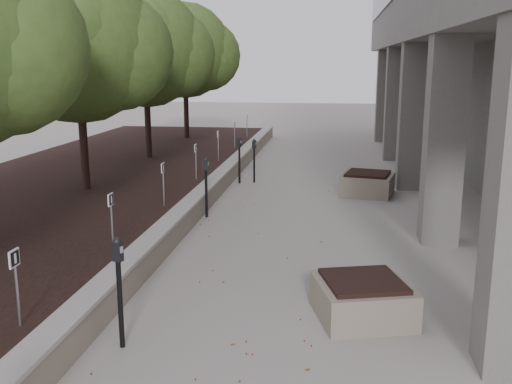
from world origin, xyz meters
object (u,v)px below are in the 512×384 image
Objects in this scene: crabapple_tree_5 at (185,71)px; parking_meter_4 at (254,161)px; planter_back at (367,183)px; parking_meter_2 at (120,293)px; crabapple_tree_4 at (146,73)px; parking_meter_5 at (239,160)px; crabapple_tree_3 at (79,78)px; parking_meter_3 at (206,188)px; planter_front at (362,298)px.

crabapple_tree_5 reaches higher than parking_meter_4.
planter_back is at bearing -2.52° from parking_meter_4.
crabapple_tree_4 is at bearing 122.42° from parking_meter_2.
parking_meter_2 is (3.57, -12.11, -2.40)m from crabapple_tree_4.
parking_meter_5 is (3.37, -6.97, -2.43)m from crabapple_tree_5.
crabapple_tree_3 is at bearing -122.38° from parking_meter_4.
parking_meter_3 is (3.25, -0.84, -2.43)m from crabapple_tree_3.
crabapple_tree_3 is at bearing 168.31° from parking_meter_3.
parking_meter_5 reaches higher than parking_meter_4.
parking_meter_5 is 3.79m from planter_back.
crabapple_tree_3 is 3.97× the size of parking_meter_5.
crabapple_tree_4 is 5.00m from crabapple_tree_5.
crabapple_tree_5 is 8.16m from parking_meter_4.
crabapple_tree_5 is at bearing 137.13° from parking_meter_5.
planter_back is (3.76, 2.88, -0.39)m from parking_meter_3.
parking_meter_4 is 0.45m from parking_meter_5.
planter_back is (7.01, 2.04, -2.82)m from crabapple_tree_3.
planter_back is (7.01, -2.96, -2.82)m from crabapple_tree_4.
parking_meter_5 is at bearing 109.88° from planter_front.
crabapple_tree_3 and crabapple_tree_4 have the same top height.
parking_meter_3 is at bearing -14.49° from crabapple_tree_3.
crabapple_tree_5 is 4.22× the size of parking_meter_4.
planter_front is at bearing -93.17° from planter_back.
crabapple_tree_3 reaches higher than parking_meter_5.
parking_meter_3 is (-0.32, 6.27, -0.02)m from parking_meter_2.
parking_meter_4 is 1.05× the size of planter_front.
parking_meter_2 is at bearing -110.64° from planter_back.
parking_meter_3 is (3.25, -10.84, -2.43)m from crabapple_tree_5.
parking_meter_2 is 1.04× the size of parking_meter_3.
parking_meter_2 is 10.32m from parking_meter_4.
parking_meter_5 is at bearing 164.72° from planter_back.
planter_back is (7.01, -7.96, -2.82)m from crabapple_tree_5.
crabapple_tree_3 is 1.00× the size of crabapple_tree_4.
crabapple_tree_5 is at bearing 90.00° from crabapple_tree_4.
planter_back is (3.64, -0.99, -0.38)m from parking_meter_5.
parking_meter_2 is at bearing -78.23° from crabapple_tree_5.
parking_meter_5 is at bearing 41.96° from crabapple_tree_3.
parking_meter_5 reaches higher than planter_back.
crabapple_tree_4 is at bearing 157.10° from planter_back.
crabapple_tree_5 is (0.00, 5.00, 0.00)m from crabapple_tree_4.
crabapple_tree_4 is at bearing 171.98° from parking_meter_4.
parking_meter_5 is (3.37, -1.97, -2.43)m from crabapple_tree_4.
crabapple_tree_3 is 5.54m from parking_meter_4.
parking_meter_3 is 4.08m from parking_meter_4.
parking_meter_3 is (3.25, -5.84, -2.43)m from crabapple_tree_4.
parking_meter_5 is (3.37, 3.03, -2.43)m from crabapple_tree_3.
planter_back is at bearing -22.90° from crabapple_tree_4.
crabapple_tree_3 is 3.92× the size of parking_meter_3.
parking_meter_5 reaches higher than planter_front.
parking_meter_4 is 3.45m from planter_back.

